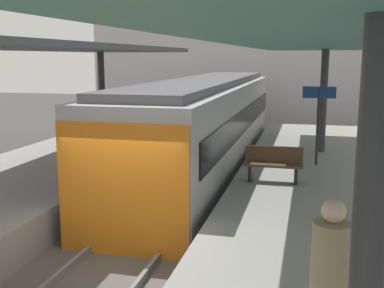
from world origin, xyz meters
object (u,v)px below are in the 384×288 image
platform_bench (273,163)px  platform_sign (319,108)px  passenger_near_bench (329,287)px  commuter_train (205,126)px

platform_bench → platform_sign: (1.04, 2.14, 1.16)m
platform_sign → passenger_near_bench: size_ratio=1.26×
commuter_train → passenger_near_bench: bearing=-72.1°
commuter_train → passenger_near_bench: 11.81m
platform_sign → passenger_near_bench: (0.01, -9.34, -0.71)m
commuter_train → platform_bench: size_ratio=10.57×
commuter_train → platform_bench: bearing=-57.4°
commuter_train → platform_sign: (3.63, -1.90, 0.90)m
platform_bench → passenger_near_bench: 7.29m
platform_bench → passenger_near_bench: passenger_near_bench is taller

